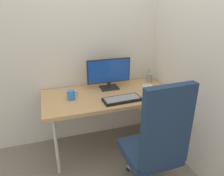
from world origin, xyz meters
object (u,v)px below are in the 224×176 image
at_px(monitor, 109,73).
at_px(notebook, 148,88).
at_px(mouse, 157,94).
at_px(coffee_mug, 71,95).
at_px(keyboard, 122,99).
at_px(office_chair, 157,143).
at_px(pen_holder, 149,78).

distance_m(monitor, notebook, 0.51).
xyz_separation_m(mouse, notebook, (-0.00, 0.21, -0.01)).
relative_size(monitor, coffee_mug, 4.41).
bearing_deg(keyboard, office_chair, -81.52).
bearing_deg(office_chair, pen_holder, 66.94).
bearing_deg(pen_holder, keyboard, -141.36).
bearing_deg(monitor, notebook, -21.11).
relative_size(office_chair, keyboard, 2.81).
xyz_separation_m(keyboard, notebook, (0.41, 0.21, -0.01)).
bearing_deg(office_chair, coffee_mug, 126.70).
height_order(notebook, coffee_mug, coffee_mug).
distance_m(monitor, pen_holder, 0.58).
relative_size(monitor, notebook, 2.31).
xyz_separation_m(monitor, coffee_mug, (-0.48, -0.18, -0.14)).
bearing_deg(coffee_mug, keyboard, -21.12).
height_order(monitor, mouse, monitor).
bearing_deg(mouse, monitor, 124.34).
xyz_separation_m(office_chair, mouse, (0.32, 0.60, 0.15)).
bearing_deg(coffee_mug, monitor, 20.93).
bearing_deg(mouse, office_chair, -132.38).
bearing_deg(pen_holder, monitor, -175.57).
bearing_deg(notebook, mouse, -68.16).
bearing_deg(coffee_mug, mouse, -12.29).
relative_size(office_chair, coffee_mug, 9.80).
bearing_deg(keyboard, pen_holder, 38.64).
bearing_deg(office_chair, notebook, 68.70).
xyz_separation_m(monitor, notebook, (0.44, -0.17, -0.19)).
bearing_deg(keyboard, notebook, 27.22).
height_order(keyboard, pen_holder, pen_holder).
xyz_separation_m(monitor, keyboard, (0.03, -0.38, -0.18)).
distance_m(office_chair, monitor, 1.05).
relative_size(keyboard, coffee_mug, 3.48).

